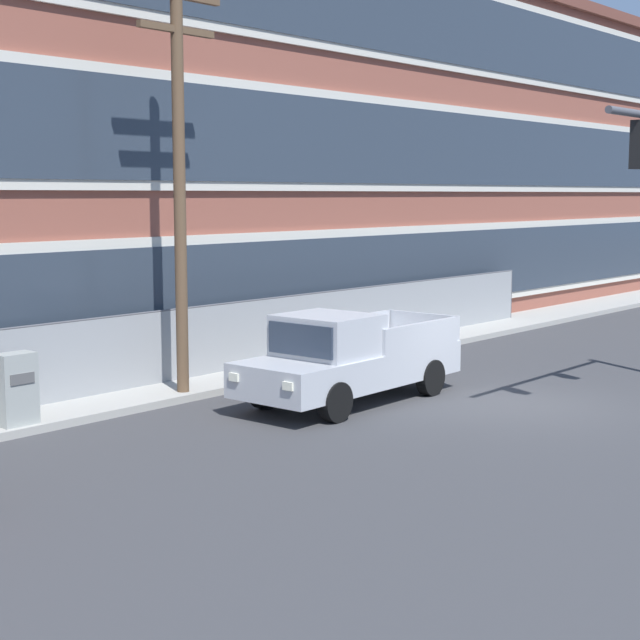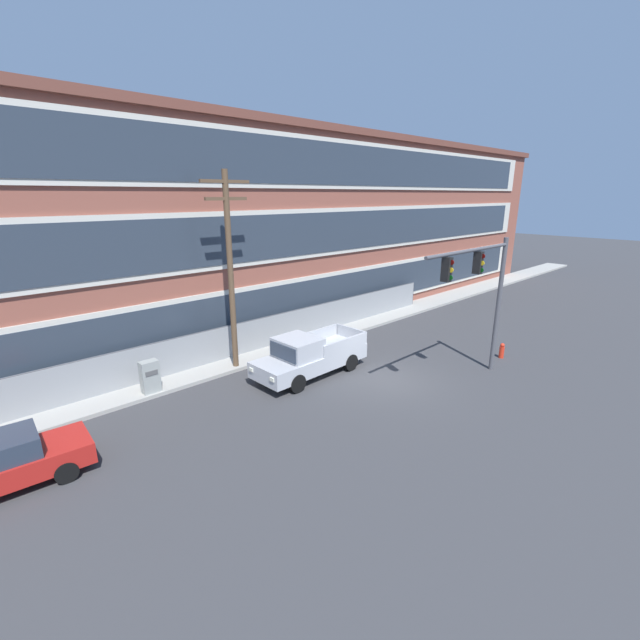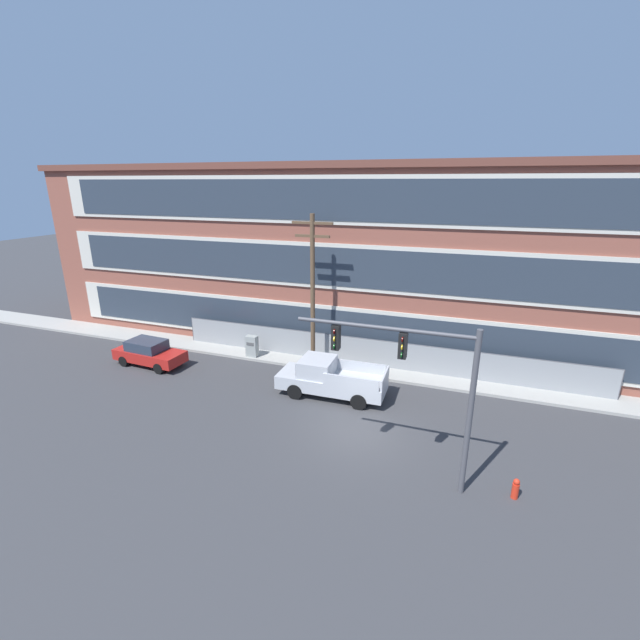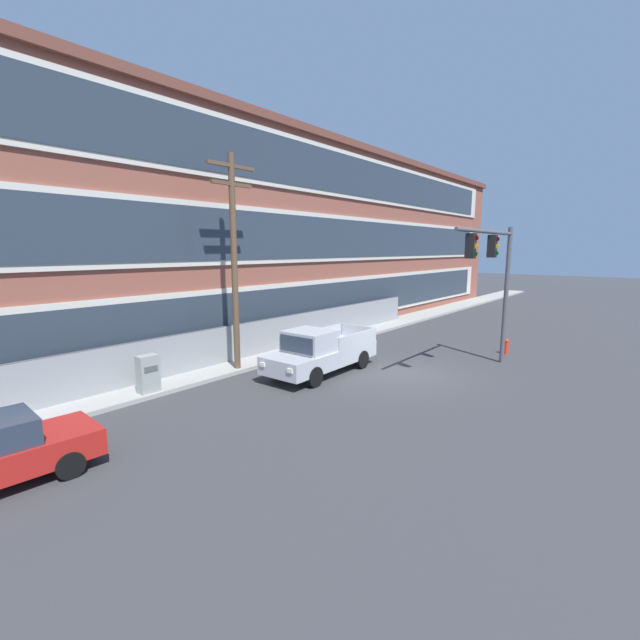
% 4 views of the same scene
% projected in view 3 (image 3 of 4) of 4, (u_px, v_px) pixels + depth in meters
% --- Properties ---
extents(ground_plane, '(160.00, 160.00, 0.00)m').
position_uv_depth(ground_plane, '(358.00, 432.00, 19.01)').
color(ground_plane, '#38383A').
extents(sidewalk_building_side, '(80.00, 2.15, 0.16)m').
position_uv_depth(sidewalk_building_side, '(387.00, 372.00, 24.84)').
color(sidewalk_building_side, '#9E9B93').
rests_on(sidewalk_building_side, ground).
extents(brick_mill_building, '(55.74, 11.18, 11.72)m').
position_uv_depth(brick_mill_building, '(443.00, 257.00, 28.06)').
color(brick_mill_building, brown).
rests_on(brick_mill_building, ground).
extents(chain_link_fence, '(25.23, 0.06, 1.82)m').
position_uv_depth(chain_link_fence, '(373.00, 353.00, 25.27)').
color(chain_link_fence, gray).
rests_on(chain_link_fence, ground).
extents(traffic_signal_mast, '(6.28, 0.43, 6.17)m').
position_uv_depth(traffic_signal_mast, '(418.00, 372.00, 14.56)').
color(traffic_signal_mast, '#4C4C51').
rests_on(traffic_signal_mast, ground).
extents(pickup_truck_silver, '(5.65, 2.20, 1.95)m').
position_uv_depth(pickup_truck_silver, '(329.00, 379.00, 22.03)').
color(pickup_truck_silver, '#B2B5BA').
rests_on(pickup_truck_silver, ground).
extents(sedan_red, '(4.45, 1.99, 1.56)m').
position_uv_depth(sedan_red, '(149.00, 352.00, 25.75)').
color(sedan_red, '#AD1E19').
rests_on(sedan_red, ground).
extents(utility_pole_near_corner, '(2.35, 0.26, 8.99)m').
position_uv_depth(utility_pole_near_corner, '(313.00, 287.00, 24.08)').
color(utility_pole_near_corner, brown).
rests_on(utility_pole_near_corner, ground).
extents(electrical_cabinet, '(0.71, 0.46, 1.51)m').
position_uv_depth(electrical_cabinet, '(252.00, 347.00, 26.66)').
color(electrical_cabinet, '#939993').
rests_on(electrical_cabinet, ground).
extents(fire_hydrant, '(0.24, 0.24, 0.78)m').
position_uv_depth(fire_hydrant, '(515.00, 489.00, 14.93)').
color(fire_hydrant, red).
rests_on(fire_hydrant, ground).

